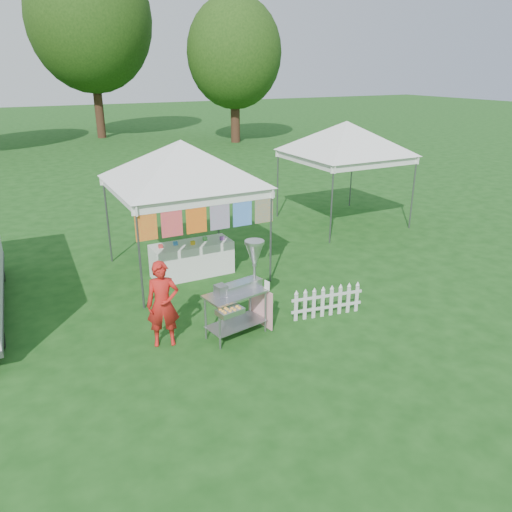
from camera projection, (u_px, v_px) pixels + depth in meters
ground at (257, 339)px, 8.70m from camera, size 120.00×120.00×0.00m
canopy_main at (181, 140)px, 10.53m from camera, size 4.24×4.24×3.45m
canopy_right at (347, 121)px, 14.15m from camera, size 4.24×4.24×3.45m
tree_mid at (89, 20)px, 30.66m from camera, size 7.60×7.60×11.52m
tree_right at (234, 53)px, 29.41m from camera, size 5.60×5.60×8.42m
donut_cart at (244, 282)px, 8.58m from camera, size 1.21×1.00×1.66m
vendor at (163, 304)px, 8.29m from camera, size 0.63×0.50×1.50m
picket_fence at (327, 302)px, 9.40m from camera, size 1.42×0.26×0.56m
display_table at (192, 259)px, 11.25m from camera, size 1.80×0.70×0.76m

